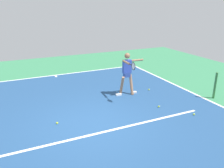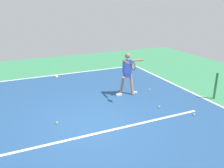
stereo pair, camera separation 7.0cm
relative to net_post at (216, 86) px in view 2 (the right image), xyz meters
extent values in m
plane|color=#388456|center=(5.14, 0.00, -0.54)|extent=(20.69, 20.69, 0.00)
cube|color=navy|center=(5.14, 0.00, -0.53)|extent=(9.68, 11.69, 0.00)
cube|color=white|center=(5.14, -5.79, -0.53)|extent=(9.68, 0.10, 0.01)
cube|color=white|center=(0.35, 0.00, -0.53)|extent=(0.10, 11.69, 0.01)
cube|color=white|center=(5.14, 0.57, -0.53)|extent=(7.26, 0.10, 0.01)
cube|color=white|center=(5.14, -5.59, -0.53)|extent=(0.10, 0.30, 0.01)
cylinder|color=#38753D|center=(0.00, 0.00, 0.00)|extent=(0.09, 0.09, 1.07)
cylinder|color=#9E7051|center=(2.76, -1.81, -0.13)|extent=(0.13, 0.37, 0.84)
cube|color=white|center=(2.63, -1.80, -0.50)|extent=(0.25, 0.11, 0.07)
cylinder|color=#9E7051|center=(3.19, -1.83, -0.13)|extent=(0.13, 0.37, 0.84)
cube|color=white|center=(3.33, -1.84, -0.50)|extent=(0.25, 0.11, 0.07)
cube|color=#2D4799|center=(2.98, -1.82, 0.34)|extent=(0.26, 0.21, 0.20)
cube|color=#334CB2|center=(2.98, -1.82, 0.67)|extent=(0.35, 0.20, 0.54)
sphere|color=#9E7051|center=(2.98, -1.82, 1.11)|extent=(0.22, 0.22, 0.22)
cylinder|color=#9E7051|center=(2.54, -1.79, 0.89)|extent=(0.54, 0.11, 0.08)
cylinder|color=#9E7051|center=(3.16, -1.56, 0.92)|extent=(0.11, 0.54, 0.08)
cylinder|color=black|center=(3.18, -1.18, 0.92)|extent=(0.04, 0.22, 0.03)
torus|color=black|center=(3.20, -0.93, 0.92)|extent=(0.04, 0.29, 0.29)
cylinder|color=silver|center=(3.20, -0.93, 0.92)|extent=(0.02, 0.25, 0.25)
sphere|color=#CCE033|center=(6.15, -0.49, -0.50)|extent=(0.07, 0.07, 0.07)
sphere|color=#C6E53D|center=(1.79, 0.84, -0.50)|extent=(0.07, 0.07, 0.07)
sphere|color=#CCE033|center=(1.86, -1.83, -0.50)|extent=(0.07, 0.07, 0.07)
sphere|color=#CCE033|center=(2.51, -0.18, -0.50)|extent=(0.07, 0.07, 0.07)
camera|label=1|loc=(7.28, 6.12, 3.06)|focal=37.15mm
camera|label=2|loc=(7.21, 6.15, 3.06)|focal=37.15mm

